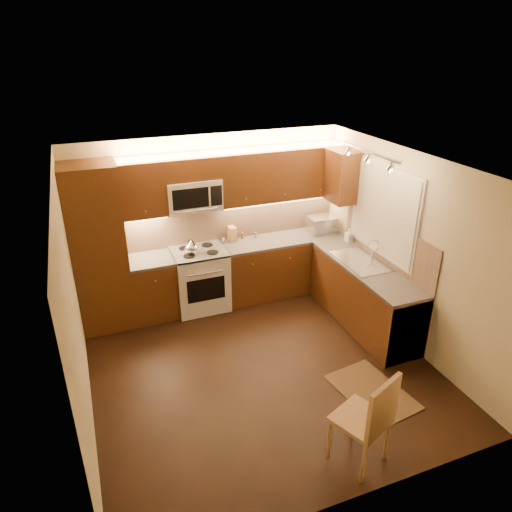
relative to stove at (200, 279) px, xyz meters
name	(u,v)px	position (x,y,z in m)	size (l,w,h in m)	color
floor	(261,366)	(0.30, -1.68, -0.46)	(4.00, 4.00, 0.01)	black
ceiling	(262,168)	(0.30, -1.68, 2.04)	(4.00, 4.00, 0.01)	beige
wall_back	(211,219)	(0.30, 0.32, 0.79)	(4.00, 0.01, 2.50)	beige
wall_front	(358,390)	(0.30, -3.67, 0.79)	(4.00, 0.01, 2.50)	beige
wall_left	(74,311)	(-1.70, -1.68, 0.79)	(0.01, 4.00, 2.50)	beige
wall_right	(407,251)	(2.30, -1.68, 0.79)	(0.01, 4.00, 2.50)	beige
pantry	(98,249)	(-1.35, 0.02, 0.69)	(0.70, 0.60, 2.30)	#411F0E
base_cab_back_left	(153,288)	(-0.69, 0.02, -0.03)	(0.62, 0.60, 0.86)	#411F0E
counter_back_left	(150,260)	(-0.69, 0.02, 0.42)	(0.62, 0.60, 0.04)	#383633
base_cab_back_right	(282,266)	(1.34, 0.02, -0.03)	(1.92, 0.60, 0.86)	#411F0E
counter_back_right	(283,239)	(1.34, 0.02, 0.42)	(1.92, 0.60, 0.04)	#383633
base_cab_right	(363,296)	(2.00, -1.28, -0.03)	(0.60, 2.00, 0.86)	#411F0E
counter_right	(367,267)	(2.00, -1.28, 0.42)	(0.60, 2.00, 0.04)	#383633
dishwasher	(394,322)	(2.00, -1.98, -0.03)	(0.58, 0.60, 0.84)	silver
backsplash_back	(234,219)	(0.65, 0.31, 0.74)	(3.30, 0.02, 0.60)	tan
backsplash_right	(387,243)	(2.29, -1.28, 0.74)	(0.02, 2.00, 0.60)	tan
upper_cab_back_left	(142,189)	(-0.69, 0.15, 1.42)	(0.62, 0.35, 0.75)	#411F0E
upper_cab_back_right	(281,174)	(1.34, 0.15, 1.42)	(1.92, 0.35, 0.75)	#411F0E
upper_cab_bridge	(191,168)	(0.00, 0.15, 1.63)	(0.76, 0.35, 0.31)	#411F0E
upper_cab_right_corner	(342,176)	(2.12, -0.28, 1.42)	(0.35, 0.50, 0.75)	#411F0E
stove	(200,279)	(0.00, 0.00, 0.00)	(0.76, 0.65, 0.92)	silver
microwave	(193,195)	(0.00, 0.14, 1.26)	(0.76, 0.38, 0.44)	silver
window_frame	(384,211)	(2.29, -1.12, 1.14)	(0.03, 1.44, 1.24)	silver
window_blinds	(383,211)	(2.27, -1.12, 1.14)	(0.02, 1.36, 1.16)	silver
sink	(361,257)	(2.00, -1.12, 0.52)	(0.52, 0.86, 0.15)	silver
faucet	(373,250)	(2.18, -1.12, 0.59)	(0.20, 0.04, 0.30)	silver
track_light_bar	(369,152)	(1.85, -1.27, 2.00)	(0.04, 1.20, 0.03)	silver
kettle	(191,247)	(-0.12, -0.07, 0.57)	(0.19, 0.19, 0.22)	silver
toaster_oven	(321,224)	(2.02, 0.05, 0.56)	(0.42, 0.31, 0.25)	silver
knife_block	(232,234)	(0.59, 0.22, 0.55)	(0.10, 0.16, 0.22)	#9F6948
spice_jar_a	(224,240)	(0.44, 0.18, 0.49)	(0.04, 0.04, 0.10)	silver
spice_jar_b	(242,235)	(0.76, 0.25, 0.49)	(0.04, 0.04, 0.10)	brown
spice_jar_c	(236,235)	(0.67, 0.26, 0.49)	(0.04, 0.04, 0.11)	silver
spice_jar_d	(256,235)	(0.96, 0.19, 0.48)	(0.04, 0.04, 0.09)	#9D5E2F
soap_bottle	(349,235)	(2.21, -0.45, 0.54)	(0.09, 0.10, 0.21)	white
rug	(372,392)	(1.32, -2.58, -0.45)	(0.66, 0.99, 0.01)	black
dining_chair	(361,417)	(0.65, -3.30, 0.05)	(0.45, 0.45, 1.03)	#9F6948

